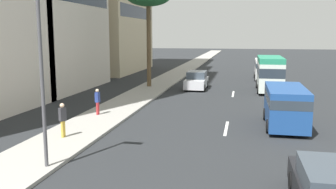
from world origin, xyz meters
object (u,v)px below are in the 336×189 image
(van_fifth, at_px, (264,68))
(pedestrian_mid_block, at_px, (63,119))
(van_lead, at_px, (286,104))
(street_lamp, at_px, (44,57))
(pedestrian_near_lamp, at_px, (98,101))
(minibus_second, at_px, (270,73))
(car_fourth, at_px, (197,81))

(van_fifth, height_order, pedestrian_mid_block, van_fifth)
(van_lead, xyz_separation_m, street_lamp, (-8.81, 9.55, 3.03))
(pedestrian_near_lamp, bearing_deg, van_lead, 92.88)
(pedestrian_mid_block, height_order, street_lamp, street_lamp)
(pedestrian_near_lamp, distance_m, pedestrian_mid_block, 5.24)
(minibus_second, height_order, car_fourth, minibus_second)
(van_fifth, height_order, pedestrian_near_lamp, van_fifth)
(minibus_second, xyz_separation_m, street_lamp, (-22.26, 9.52, 2.61))
(pedestrian_near_lamp, bearing_deg, car_fourth, 165.34)
(car_fourth, xyz_separation_m, street_lamp, (-22.36, 2.84, 3.54))
(pedestrian_near_lamp, bearing_deg, pedestrian_mid_block, 7.99)
(car_fourth, distance_m, van_fifth, 11.00)
(minibus_second, height_order, pedestrian_mid_block, minibus_second)
(car_fourth, xyz_separation_m, pedestrian_near_lamp, (-13.26, 4.57, 0.26))
(street_lamp, bearing_deg, pedestrian_mid_block, 19.92)
(car_fourth, height_order, pedestrian_near_lamp, pedestrian_near_lamp)
(van_lead, distance_m, van_fifth, 22.33)
(minibus_second, bearing_deg, pedestrian_near_lamp, 139.45)
(van_lead, bearing_deg, van_fifth, 0.28)
(street_lamp, bearing_deg, van_lead, -47.31)
(pedestrian_near_lamp, height_order, street_lamp, street_lamp)
(street_lamp, bearing_deg, minibus_second, -23.16)
(van_lead, height_order, street_lamp, street_lamp)
(van_lead, relative_size, pedestrian_mid_block, 3.01)
(van_fifth, bearing_deg, car_fourth, 143.06)
(car_fourth, distance_m, pedestrian_mid_block, 18.97)
(van_lead, bearing_deg, street_lamp, 132.69)
(pedestrian_mid_block, bearing_deg, van_lead, 143.51)
(car_fourth, height_order, pedestrian_mid_block, pedestrian_mid_block)
(car_fourth, bearing_deg, pedestrian_near_lamp, -19.02)
(van_lead, distance_m, pedestrian_mid_block, 12.02)
(street_lamp, bearing_deg, van_fifth, -16.86)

